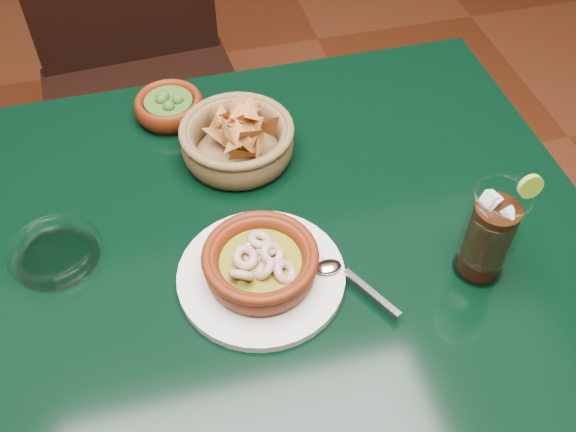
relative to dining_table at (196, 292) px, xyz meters
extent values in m
cube|color=black|center=(0.00, 0.00, 0.08)|extent=(1.20, 0.80, 0.04)
cylinder|color=black|center=(0.54, 0.34, -0.30)|extent=(0.06, 0.06, 0.71)
cube|color=black|center=(-0.03, 0.64, -0.16)|extent=(0.49, 0.49, 0.04)
cylinder|color=black|center=(-0.21, 0.43, -0.41)|extent=(0.04, 0.04, 0.49)
cylinder|color=black|center=(0.18, 0.46, -0.41)|extent=(0.04, 0.04, 0.49)
cylinder|color=black|center=(-0.24, 0.82, -0.41)|extent=(0.04, 0.04, 0.49)
cylinder|color=black|center=(0.15, 0.85, -0.41)|extent=(0.04, 0.04, 0.49)
cylinder|color=silver|center=(0.09, -0.07, 0.11)|extent=(0.23, 0.23, 0.01)
cylinder|color=#501807|center=(0.09, -0.07, 0.12)|extent=(0.13, 0.13, 0.01)
torus|color=#501807|center=(0.09, -0.07, 0.13)|extent=(0.17, 0.17, 0.04)
torus|color=#501807|center=(0.09, -0.07, 0.15)|extent=(0.16, 0.16, 0.01)
cylinder|color=#696718|center=(0.09, -0.07, 0.14)|extent=(0.12, 0.12, 0.01)
torus|color=tan|center=(0.11, -0.07, 0.15)|extent=(0.05, 0.05, 0.03)
torus|color=tan|center=(0.10, -0.06, 0.15)|extent=(0.05, 0.05, 0.03)
torus|color=tan|center=(0.09, -0.05, 0.15)|extent=(0.05, 0.05, 0.03)
torus|color=tan|center=(0.08, -0.06, 0.14)|extent=(0.05, 0.05, 0.04)
torus|color=tan|center=(0.07, -0.07, 0.15)|extent=(0.04, 0.04, 0.03)
torus|color=tan|center=(0.06, -0.10, 0.15)|extent=(0.04, 0.04, 0.04)
torus|color=tan|center=(0.09, -0.09, 0.15)|extent=(0.04, 0.04, 0.03)
torus|color=tan|center=(0.12, -0.10, 0.14)|extent=(0.05, 0.05, 0.04)
cube|color=silver|center=(0.22, -0.14, 0.12)|extent=(0.05, 0.09, 0.00)
ellipsoid|color=silver|center=(0.18, -0.09, 0.12)|extent=(0.04, 0.03, 0.01)
cylinder|color=brown|center=(0.11, 0.18, 0.10)|extent=(0.15, 0.15, 0.01)
torus|color=brown|center=(0.11, 0.18, 0.13)|extent=(0.21, 0.21, 0.06)
torus|color=brown|center=(0.11, 0.18, 0.15)|extent=(0.18, 0.18, 0.01)
cone|color=#BF6F31|center=(0.13, 0.18, 0.17)|extent=(0.09, 0.07, 0.06)
cone|color=#BF6F31|center=(0.09, 0.16, 0.17)|extent=(0.03, 0.09, 0.09)
cone|color=#BF6F31|center=(0.12, 0.19, 0.15)|extent=(0.08, 0.04, 0.08)
cone|color=#BF6F31|center=(0.13, 0.16, 0.14)|extent=(0.08, 0.06, 0.07)
cone|color=#BF6F31|center=(0.11, 0.18, 0.15)|extent=(0.04, 0.07, 0.07)
cone|color=#BF6F31|center=(0.10, 0.19, 0.16)|extent=(0.06, 0.07, 0.07)
cone|color=#BF6F31|center=(0.10, 0.14, 0.17)|extent=(0.06, 0.08, 0.06)
cone|color=#BF6F31|center=(0.09, 0.20, 0.13)|extent=(0.07, 0.08, 0.04)
cone|color=#BF6F31|center=(0.13, 0.17, 0.16)|extent=(0.05, 0.08, 0.09)
cone|color=#BF6F31|center=(0.13, 0.18, 0.18)|extent=(0.08, 0.07, 0.06)
cone|color=#BF6F31|center=(0.13, 0.19, 0.13)|extent=(0.08, 0.08, 0.04)
cone|color=#BF6F31|center=(0.14, 0.15, 0.13)|extent=(0.03, 0.09, 0.09)
cone|color=#BF6F31|center=(0.11, 0.18, 0.17)|extent=(0.08, 0.07, 0.04)
cone|color=#BF6F31|center=(0.15, 0.17, 0.16)|extent=(0.09, 0.03, 0.09)
cone|color=#BF6F31|center=(0.08, 0.21, 0.16)|extent=(0.03, 0.09, 0.08)
cone|color=#BF6F31|center=(0.10, 0.20, 0.15)|extent=(0.05, 0.08, 0.07)
cone|color=#BF6F31|center=(0.14, 0.21, 0.17)|extent=(0.07, 0.07, 0.07)
cone|color=#BF6F31|center=(0.12, 0.13, 0.18)|extent=(0.09, 0.04, 0.08)
cone|color=#BF6F31|center=(0.11, 0.19, 0.15)|extent=(0.03, 0.09, 0.09)
cone|color=#BF6F31|center=(0.10, 0.19, 0.16)|extent=(0.08, 0.08, 0.04)
cone|color=#BF6F31|center=(0.11, 0.14, 0.13)|extent=(0.09, 0.05, 0.08)
cone|color=#BF6F31|center=(0.11, 0.18, 0.16)|extent=(0.08, 0.03, 0.09)
cone|color=#BF6F31|center=(0.09, 0.22, 0.14)|extent=(0.07, 0.06, 0.07)
cone|color=#BF6F31|center=(0.12, 0.20, 0.17)|extent=(0.09, 0.04, 0.08)
cylinder|color=#501807|center=(0.01, 0.30, 0.10)|extent=(0.10, 0.10, 0.01)
torus|color=#501807|center=(0.01, 0.30, 0.12)|extent=(0.14, 0.14, 0.04)
cylinder|color=#224612|center=(0.01, 0.30, 0.13)|extent=(0.08, 0.08, 0.01)
sphere|color=#224612|center=(0.01, 0.31, 0.14)|extent=(0.02, 0.02, 0.02)
sphere|color=#224612|center=(0.03, 0.30, 0.14)|extent=(0.02, 0.02, 0.02)
sphere|color=#224612|center=(0.01, 0.28, 0.14)|extent=(0.02, 0.02, 0.02)
sphere|color=#224612|center=(0.00, 0.31, 0.14)|extent=(0.02, 0.02, 0.02)
sphere|color=#224612|center=(0.00, 0.30, 0.14)|extent=(0.02, 0.02, 0.02)
cylinder|color=white|center=(0.38, -0.13, 0.10)|extent=(0.07, 0.07, 0.01)
torus|color=white|center=(0.38, -0.13, 0.17)|extent=(0.15, 0.15, 0.08)
cylinder|color=black|center=(0.38, -0.13, 0.16)|extent=(0.06, 0.06, 0.12)
cube|color=silver|center=(0.39, -0.14, 0.22)|extent=(0.03, 0.03, 0.03)
cube|color=silver|center=(0.38, -0.12, 0.23)|extent=(0.03, 0.02, 0.02)
cube|color=silver|center=(0.38, -0.12, 0.23)|extent=(0.03, 0.02, 0.02)
torus|color=white|center=(0.38, -0.13, 0.25)|extent=(0.07, 0.07, 0.00)
cylinder|color=#79A922|center=(0.42, -0.13, 0.25)|extent=(0.03, 0.01, 0.03)
cylinder|color=white|center=(-0.18, 0.03, 0.10)|extent=(0.11, 0.11, 0.01)
torus|color=white|center=(-0.18, 0.03, 0.12)|extent=(0.14, 0.14, 0.03)
camera|label=1|loc=(0.00, -0.58, 0.82)|focal=40.00mm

